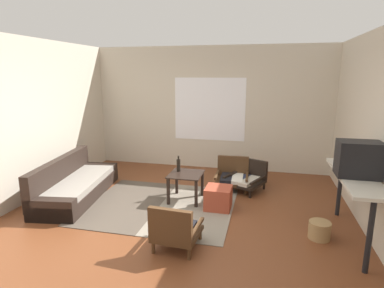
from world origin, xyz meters
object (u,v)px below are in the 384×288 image
at_px(armchair_by_window, 232,175).
at_px(wicker_basket, 319,230).
at_px(couch, 75,185).
at_px(console_shelf, 355,182).
at_px(armchair_corner, 247,177).
at_px(armchair_striped_foreground, 175,230).
at_px(glass_bottle, 178,165).
at_px(clay_vase, 349,157).
at_px(crt_television, 359,159).
at_px(coffee_table, 186,179).
at_px(ottoman_orange, 218,198).

height_order(armchair_by_window, wicker_basket, armchair_by_window).
bearing_deg(couch, console_shelf, -5.94).
bearing_deg(armchair_corner, armchair_striped_foreground, -107.34).
bearing_deg(armchair_striped_foreground, glass_bottle, 104.23).
distance_m(couch, clay_vase, 4.37).
bearing_deg(armchair_by_window, crt_television, -43.24).
height_order(couch, coffee_table, couch).
height_order(ottoman_orange, wicker_basket, ottoman_orange).
xyz_separation_m(crt_television, clay_vase, (0.00, 0.44, -0.10)).
bearing_deg(armchair_corner, clay_vase, -38.73).
bearing_deg(console_shelf, crt_television, -93.64).
bearing_deg(ottoman_orange, coffee_table, 160.33).
bearing_deg(console_shelf, ottoman_orange, 163.29).
relative_size(armchair_striped_foreground, clay_vase, 1.91).
bearing_deg(couch, glass_bottle, 12.57).
height_order(armchair_by_window, armchair_corner, armchair_by_window).
height_order(armchair_by_window, crt_television, crt_television).
relative_size(coffee_table, armchair_striped_foreground, 0.97).
bearing_deg(console_shelf, armchair_by_window, 137.72).
xyz_separation_m(armchair_corner, crt_television, (1.41, -1.58, 0.86)).
bearing_deg(couch, armchair_corner, 20.53).
distance_m(armchair_striped_foreground, glass_bottle, 1.69).
height_order(armchair_corner, clay_vase, clay_vase).
xyz_separation_m(armchair_by_window, armchair_corner, (0.28, -0.01, -0.02)).
relative_size(clay_vase, wicker_basket, 1.13).
height_order(couch, armchair_by_window, couch).
distance_m(couch, armchair_corner, 3.08).
bearing_deg(crt_television, clay_vase, 89.59).
height_order(couch, clay_vase, clay_vase).
distance_m(ottoman_orange, console_shelf, 1.97).
bearing_deg(coffee_table, armchair_by_window, 48.62).
height_order(coffee_table, armchair_corner, armchair_corner).
height_order(coffee_table, ottoman_orange, coffee_table).
height_order(ottoman_orange, crt_television, crt_television).
xyz_separation_m(couch, console_shelf, (4.30, -0.45, 0.56)).
height_order(console_shelf, clay_vase, clay_vase).
bearing_deg(couch, coffee_table, 8.98).
bearing_deg(crt_television, wicker_basket, -175.70).
bearing_deg(coffee_table, couch, -171.02).
bearing_deg(wicker_basket, crt_television, 4.30).
height_order(armchair_by_window, glass_bottle, glass_bottle).
bearing_deg(armchair_corner, coffee_table, -141.35).
relative_size(couch, ottoman_orange, 5.23).
bearing_deg(wicker_basket, coffee_table, 157.63).
height_order(clay_vase, wicker_basket, clay_vase).
bearing_deg(armchair_corner, wicker_basket, -57.15).
height_order(coffee_table, console_shelf, console_shelf).
height_order(armchair_corner, glass_bottle, glass_bottle).
relative_size(armchair_by_window, glass_bottle, 2.27).
bearing_deg(wicker_basket, clay_vase, 51.47).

